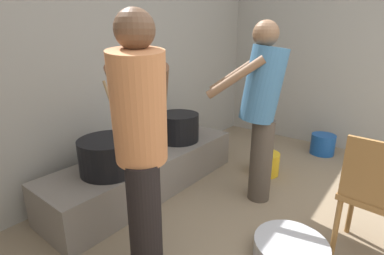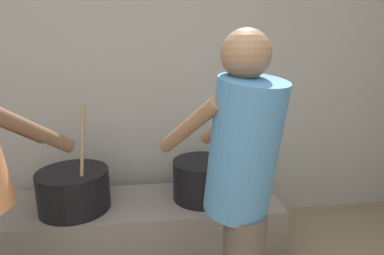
# 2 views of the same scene
# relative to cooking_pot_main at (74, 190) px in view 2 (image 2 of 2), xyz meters

# --- Properties ---
(block_enclosure_rear) EXTENTS (5.34, 0.20, 2.39)m
(block_enclosure_rear) POSITION_rel_cooking_pot_main_xyz_m (0.39, 0.57, 0.67)
(block_enclosure_rear) COLOR #9E998E
(block_enclosure_rear) RESTS_ON ground_plane
(hearth_ledge) EXTENTS (2.06, 0.60, 0.38)m
(hearth_ledge) POSITION_rel_cooking_pot_main_xyz_m (0.46, 0.05, -0.33)
(hearth_ledge) COLOR slate
(hearth_ledge) RESTS_ON ground_plane
(cooking_pot_main) EXTENTS (0.49, 0.49, 0.74)m
(cooking_pot_main) POSITION_rel_cooking_pot_main_xyz_m (0.00, 0.00, 0.00)
(cooking_pot_main) COLOR black
(cooking_pot_main) RESTS_ON hearth_ledge
(cooking_pot_secondary) EXTENTS (0.44, 0.44, 0.30)m
(cooking_pot_secondary) POSITION_rel_cooking_pot_main_xyz_m (0.93, 0.05, 0.00)
(cooking_pot_secondary) COLOR black
(cooking_pot_secondary) RESTS_ON hearth_ledge
(cook_in_blue_shirt) EXTENTS (0.59, 0.73, 1.59)m
(cook_in_blue_shirt) POSITION_rel_cooking_pot_main_xyz_m (0.95, -0.87, 0.38)
(cook_in_blue_shirt) COLOR #4C4238
(cook_in_blue_shirt) RESTS_ON ground_plane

